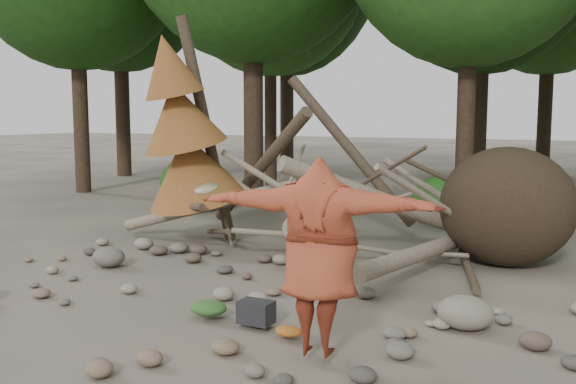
% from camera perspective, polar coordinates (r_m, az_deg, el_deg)
% --- Properties ---
extents(ground, '(120.00, 120.00, 0.00)m').
position_cam_1_polar(ground, '(8.12, -4.25, -11.05)').
color(ground, '#514C44').
rests_on(ground, ground).
extents(deadfall_pile, '(8.55, 5.24, 3.30)m').
position_cam_1_polar(deadfall_pile, '(11.19, 15.89, -1.31)').
color(deadfall_pile, '#332619').
rests_on(deadfall_pile, ground).
extents(dead_conifer, '(2.06, 2.16, 4.35)m').
position_cam_1_polar(dead_conifer, '(12.25, -9.15, 5.01)').
color(dead_conifer, '#4C3F30').
rests_on(dead_conifer, ground).
extents(bush_left, '(1.80, 1.80, 1.44)m').
position_cam_1_polar(bush_left, '(16.85, -8.31, 0.78)').
color(bush_left, '#1B4813').
rests_on(bush_left, ground).
extents(bush_mid, '(1.40, 1.40, 1.12)m').
position_cam_1_polar(bush_mid, '(14.94, 13.57, -0.74)').
color(bush_mid, '#245B1A').
rests_on(bush_mid, ground).
extents(frisbee_thrower, '(3.10, 1.16, 2.01)m').
position_cam_1_polar(frisbee_thrower, '(6.47, 2.78, -5.75)').
color(frisbee_thrower, '#9C3B23').
rests_on(frisbee_thrower, ground).
extents(backpack, '(0.41, 0.28, 0.27)m').
position_cam_1_polar(backpack, '(7.69, -2.85, -11.04)').
color(backpack, black).
rests_on(backpack, ground).
extents(cloth_green, '(0.47, 0.40, 0.18)m').
position_cam_1_polar(cloth_green, '(8.07, -7.09, -10.53)').
color(cloth_green, '#2E5A24').
rests_on(cloth_green, ground).
extents(cloth_orange, '(0.31, 0.25, 0.11)m').
position_cam_1_polar(cloth_orange, '(7.31, 0.06, -12.64)').
color(cloth_orange, '#9F551B').
rests_on(cloth_orange, ground).
extents(boulder_mid_right, '(0.66, 0.59, 0.40)m').
position_cam_1_polar(boulder_mid_right, '(7.91, 15.49, -10.29)').
color(boulder_mid_right, gray).
rests_on(boulder_mid_right, ground).
extents(boulder_mid_left, '(0.55, 0.50, 0.33)m').
position_cam_1_polar(boulder_mid_left, '(11.01, -15.66, -5.58)').
color(boulder_mid_left, '#665D56').
rests_on(boulder_mid_left, ground).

